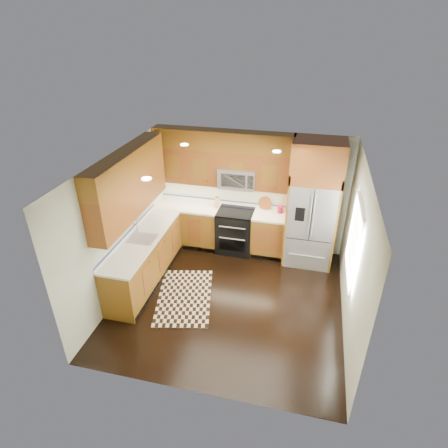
% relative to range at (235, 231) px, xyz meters
% --- Properties ---
extents(ground, '(4.00, 4.00, 0.00)m').
position_rel_range_xyz_m(ground, '(0.25, -1.67, -0.47)').
color(ground, black).
rests_on(ground, ground).
extents(wall_back, '(4.00, 0.02, 2.60)m').
position_rel_range_xyz_m(wall_back, '(0.25, 0.33, 0.83)').
color(wall_back, silver).
rests_on(wall_back, ground).
extents(wall_left, '(0.02, 4.00, 2.60)m').
position_rel_range_xyz_m(wall_left, '(-1.75, -1.67, 0.83)').
color(wall_left, silver).
rests_on(wall_left, ground).
extents(wall_right, '(0.02, 4.00, 2.60)m').
position_rel_range_xyz_m(wall_right, '(2.25, -1.67, 0.83)').
color(wall_right, silver).
rests_on(wall_right, ground).
extents(window, '(0.04, 1.10, 1.30)m').
position_rel_range_xyz_m(window, '(2.23, -1.47, 0.93)').
color(window, white).
rests_on(window, ground).
extents(base_cabinets, '(2.85, 3.00, 0.90)m').
position_rel_range_xyz_m(base_cabinets, '(-0.98, -0.77, -0.02)').
color(base_cabinets, brown).
rests_on(base_cabinets, ground).
extents(countertop, '(2.86, 3.01, 0.04)m').
position_rel_range_xyz_m(countertop, '(-0.84, -0.65, 0.45)').
color(countertop, silver).
rests_on(countertop, base_cabinets).
extents(upper_cabinets, '(2.85, 3.00, 1.15)m').
position_rel_range_xyz_m(upper_cabinets, '(-0.90, -0.58, 1.56)').
color(upper_cabinets, brown).
rests_on(upper_cabinets, ground).
extents(range, '(0.76, 0.67, 0.95)m').
position_rel_range_xyz_m(range, '(0.00, 0.00, 0.00)').
color(range, black).
rests_on(range, ground).
extents(microwave, '(0.76, 0.40, 0.42)m').
position_rel_range_xyz_m(microwave, '(-0.00, 0.13, 1.19)').
color(microwave, '#B2B2B7').
rests_on(microwave, ground).
extents(refrigerator, '(0.98, 0.75, 2.60)m').
position_rel_range_xyz_m(refrigerator, '(1.55, -0.04, 0.83)').
color(refrigerator, '#B2B2B7').
rests_on(refrigerator, ground).
extents(sink_faucet, '(0.54, 0.44, 0.37)m').
position_rel_range_xyz_m(sink_faucet, '(-1.48, -1.44, 0.52)').
color(sink_faucet, '#B2B2B7').
rests_on(sink_faucet, countertop).
extents(rug, '(1.29, 1.77, 0.01)m').
position_rel_range_xyz_m(rug, '(-0.57, -1.80, -0.46)').
color(rug, black).
rests_on(rug, ground).
extents(knife_block, '(0.12, 0.14, 0.25)m').
position_rel_range_xyz_m(knife_block, '(-0.44, 0.13, 0.57)').
color(knife_block, tan).
rests_on(knife_block, countertop).
extents(utensil_crock, '(0.12, 0.12, 0.32)m').
position_rel_range_xyz_m(utensil_crock, '(0.91, 0.17, 0.58)').
color(utensil_crock, '#B2152B').
rests_on(utensil_crock, countertop).
extents(cutting_board, '(0.34, 0.34, 0.02)m').
position_rel_range_xyz_m(cutting_board, '(0.57, 0.27, 0.48)').
color(cutting_board, brown).
rests_on(cutting_board, countertop).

